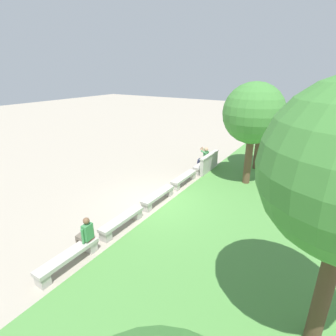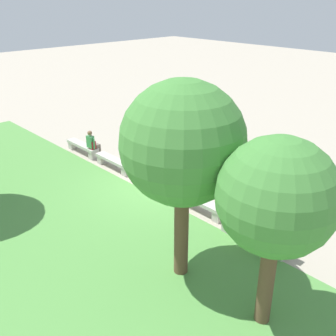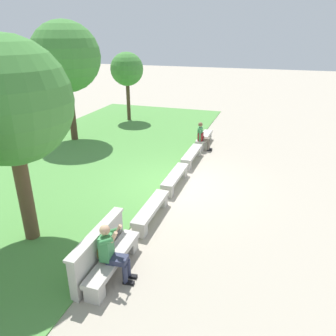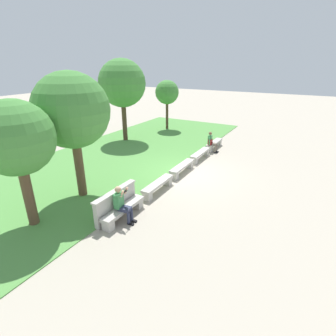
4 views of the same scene
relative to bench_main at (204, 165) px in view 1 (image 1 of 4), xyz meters
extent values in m
plane|color=#A89E8C|center=(4.67, 0.00, -0.30)|extent=(80.00, 80.00, 0.00)
cube|color=#518E42|center=(4.67, 4.38, -0.29)|extent=(23.37, 8.00, 0.03)
cube|color=#B7B2A8|center=(0.00, 0.00, 0.09)|extent=(2.03, 0.40, 0.12)
cube|color=#B7B2A8|center=(-0.83, 0.00, -0.14)|extent=(0.28, 0.34, 0.33)
cube|color=#B7B2A8|center=(0.83, 0.00, -0.14)|extent=(0.28, 0.34, 0.33)
cube|color=#B7B2A8|center=(2.34, 0.00, 0.09)|extent=(2.03, 0.40, 0.12)
cube|color=#B7B2A8|center=(1.50, 0.00, -0.14)|extent=(0.28, 0.34, 0.33)
cube|color=#B7B2A8|center=(3.17, 0.00, -0.14)|extent=(0.28, 0.34, 0.33)
cube|color=#B7B2A8|center=(4.67, 0.00, 0.09)|extent=(2.03, 0.40, 0.12)
cube|color=#B7B2A8|center=(3.84, 0.00, -0.14)|extent=(0.28, 0.34, 0.33)
cube|color=#B7B2A8|center=(5.50, 0.00, -0.14)|extent=(0.28, 0.34, 0.33)
cube|color=#B7B2A8|center=(7.01, 0.00, 0.09)|extent=(2.03, 0.40, 0.12)
cube|color=#B7B2A8|center=(6.17, 0.00, -0.14)|extent=(0.28, 0.34, 0.33)
cube|color=#B7B2A8|center=(7.84, 0.00, -0.14)|extent=(0.28, 0.34, 0.33)
cube|color=#B7B2A8|center=(9.34, 0.00, 0.09)|extent=(2.03, 0.40, 0.12)
cube|color=#B7B2A8|center=(8.51, 0.00, -0.14)|extent=(0.28, 0.34, 0.33)
cube|color=#B7B2A8|center=(10.17, 0.00, -0.14)|extent=(0.28, 0.34, 0.33)
cube|color=#B7B2A8|center=(0.00, 0.34, 0.17)|extent=(2.07, 0.18, 0.95)
cube|color=beige|center=(0.00, 0.34, 0.68)|extent=(2.13, 0.24, 0.06)
cube|color=brown|center=(0.00, 0.24, 0.29)|extent=(0.44, 0.02, 0.22)
cube|color=black|center=(-0.23, -0.46, -0.27)|extent=(0.12, 0.25, 0.06)
cylinder|color=#2D334C|center=(-0.24, -0.39, -0.06)|extent=(0.11, 0.11, 0.42)
cube|color=black|center=(-0.04, -0.44, -0.27)|extent=(0.12, 0.25, 0.06)
cylinder|color=#2D334C|center=(-0.04, -0.37, -0.06)|extent=(0.11, 0.11, 0.42)
cube|color=#2D334C|center=(-0.16, -0.19, 0.21)|extent=(0.34, 0.45, 0.12)
cube|color=#3D894C|center=(-0.18, 0.04, 0.49)|extent=(0.36, 0.25, 0.56)
sphere|color=tan|center=(-0.18, 0.04, 0.91)|extent=(0.22, 0.22, 0.22)
cylinder|color=#3D894C|center=(-0.36, -0.08, 0.78)|extent=(0.12, 0.32, 0.21)
cylinder|color=tan|center=(-0.28, -0.21, 0.86)|extent=(0.08, 0.18, 0.27)
cylinder|color=#3D894C|center=(0.02, -0.04, 0.78)|extent=(0.12, 0.32, 0.21)
cylinder|color=tan|center=(-0.03, -0.19, 0.86)|extent=(0.12, 0.20, 0.27)
cube|color=black|center=(-0.15, -0.26, 0.90)|extent=(0.15, 0.03, 0.08)
cube|color=black|center=(8.54, -0.43, -0.27)|extent=(0.12, 0.23, 0.06)
cylinder|color=#6B6051|center=(8.53, -0.37, -0.06)|extent=(0.10, 0.10, 0.42)
cube|color=black|center=(8.72, -0.41, -0.27)|extent=(0.12, 0.23, 0.06)
cylinder|color=#6B6051|center=(8.71, -0.35, -0.06)|extent=(0.10, 0.10, 0.42)
cube|color=#6B6051|center=(8.60, -0.18, 0.21)|extent=(0.32, 0.43, 0.12)
cube|color=#3D894C|center=(8.58, 0.04, 0.47)|extent=(0.34, 0.23, 0.52)
sphere|color=brown|center=(8.58, 0.04, 0.86)|extent=(0.20, 0.20, 0.20)
cylinder|color=#3D894C|center=(8.39, 0.00, 0.42)|extent=(0.08, 0.08, 0.48)
cylinder|color=#3D894C|center=(8.78, 0.04, 0.42)|extent=(0.08, 0.08, 0.48)
cube|color=maroon|center=(8.53, 0.00, 0.33)|extent=(0.28, 0.20, 0.36)
cube|color=maroon|center=(8.53, -0.11, 0.26)|extent=(0.20, 0.06, 0.16)
torus|color=black|center=(8.53, 0.00, 0.53)|extent=(0.10, 0.02, 0.10)
cylinder|color=brown|center=(0.56, 2.62, 1.03)|extent=(0.35, 0.35, 2.67)
sphere|color=#428438|center=(0.56, 2.62, 3.23)|extent=(2.86, 2.86, 2.86)
cylinder|color=brown|center=(-1.81, 2.49, 0.88)|extent=(0.33, 0.33, 2.36)
sphere|color=#428438|center=(-1.81, 2.49, 2.76)|extent=(2.36, 2.36, 2.36)
cylinder|color=#4C3826|center=(8.11, 6.23, 1.17)|extent=(0.32, 0.32, 2.95)
camera|label=1|loc=(13.06, 5.73, 5.11)|focal=28.00mm
camera|label=2|loc=(-5.14, 8.46, 6.25)|focal=42.00mm
camera|label=3|loc=(-5.16, -2.94, 4.65)|focal=35.00mm
camera|label=4|loc=(-6.26, -5.32, 4.91)|focal=28.00mm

